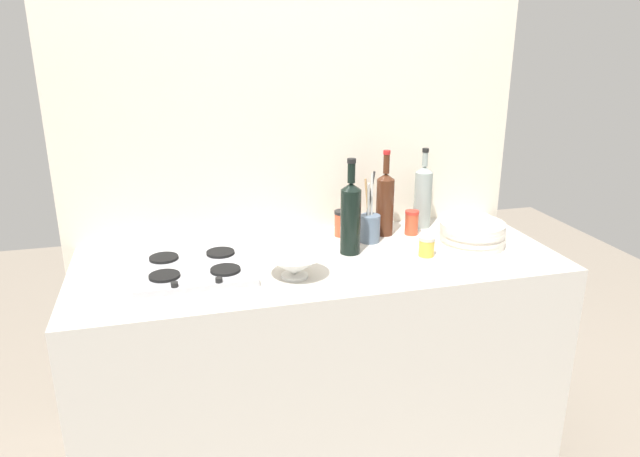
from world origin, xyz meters
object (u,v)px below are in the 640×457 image
utensil_crock (370,226)px  condiment_jar_spare (412,222)px  plate_stack (472,234)px  stovetop_hob (194,268)px  wine_bottle_mid_left (423,196)px  condiment_jar_front (342,223)px  condiment_jar_rear (427,246)px  cutting_board (394,266)px  wine_bottle_mid_right (351,216)px  mixing_bowl (295,265)px  wine_bottle_leftmost (385,202)px

utensil_crock → condiment_jar_spare: utensil_crock is taller
plate_stack → condiment_jar_spare: (-0.18, 0.19, 0.00)m
stovetop_hob → wine_bottle_mid_left: size_ratio=1.19×
condiment_jar_front → condiment_jar_rear: 0.39m
plate_stack → cutting_board: 0.42m
plate_stack → condiment_jar_front: size_ratio=2.42×
stovetop_hob → wine_bottle_mid_right: wine_bottle_mid_right is taller
utensil_crock → condiment_jar_spare: size_ratio=2.79×
wine_bottle_mid_right → condiment_jar_spare: (0.31, 0.14, -0.10)m
plate_stack → condiment_jar_spare: condiment_jar_spare is taller
utensil_crock → wine_bottle_mid_left: bearing=23.8°
wine_bottle_mid_right → mixing_bowl: 0.33m
condiment_jar_rear → wine_bottle_mid_right: bearing=158.8°
wine_bottle_mid_left → utensil_crock: wine_bottle_mid_left is taller
stovetop_hob → condiment_jar_rear: size_ratio=5.38×
plate_stack → condiment_jar_rear: plate_stack is taller
wine_bottle_leftmost → mixing_bowl: 0.58m
utensil_crock → mixing_bowl: bearing=-143.4°
wine_bottle_mid_left → condiment_jar_front: size_ratio=3.17×
condiment_jar_rear → utensil_crock: bearing=126.7°
condiment_jar_front → cutting_board: 0.40m
plate_stack → wine_bottle_mid_right: 0.50m
wine_bottle_mid_right → condiment_jar_rear: 0.31m
utensil_crock → condiment_jar_rear: size_ratio=3.74×
stovetop_hob → condiment_jar_rear: (0.86, -0.07, 0.02)m
plate_stack → wine_bottle_leftmost: bearing=143.5°
plate_stack → wine_bottle_mid_left: bearing=109.2°
utensil_crock → condiment_jar_front: (-0.09, 0.09, -0.01)m
plate_stack → condiment_jar_rear: size_ratio=3.45×
stovetop_hob → mixing_bowl: mixing_bowl is taller
utensil_crock → condiment_jar_front: bearing=133.7°
wine_bottle_leftmost → mixing_bowl: wine_bottle_leftmost is taller
wine_bottle_mid_left → utensil_crock: size_ratio=1.21×
wine_bottle_mid_left → condiment_jar_front: (-0.37, -0.03, -0.08)m
condiment_jar_front → wine_bottle_mid_left: bearing=4.7°
wine_bottle_leftmost → wine_bottle_mid_right: size_ratio=0.97×
wine_bottle_mid_right → utensil_crock: bearing=41.7°
wine_bottle_mid_left → condiment_jar_spare: size_ratio=3.37×
mixing_bowl → condiment_jar_spare: size_ratio=2.05×
wine_bottle_leftmost → cutting_board: bearing=-105.3°
plate_stack → mixing_bowl: bearing=-170.3°
wine_bottle_mid_left → cutting_board: (-0.29, -0.42, -0.13)m
mixing_bowl → plate_stack: bearing=9.7°
stovetop_hob → cutting_board: stovetop_hob is taller
condiment_jar_rear → cutting_board: size_ratio=0.37×
plate_stack → wine_bottle_mid_left: size_ratio=0.76×
wine_bottle_mid_left → condiment_jar_front: wine_bottle_mid_left is taller
wine_bottle_leftmost → utensil_crock: (-0.09, -0.07, -0.07)m
wine_bottle_leftmost → cutting_board: (-0.10, -0.36, -0.13)m
condiment_jar_spare → stovetop_hob: bearing=-169.1°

